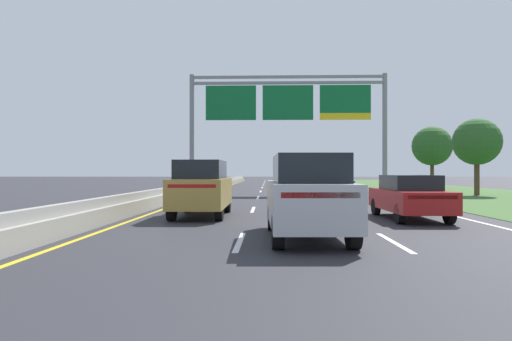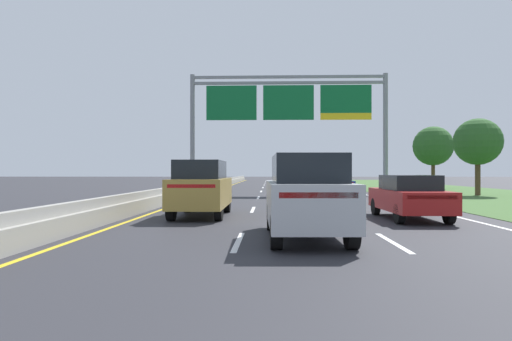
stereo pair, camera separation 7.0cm
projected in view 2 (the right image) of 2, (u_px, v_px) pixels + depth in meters
The scene contains 13 objects.
ground_plane at pixel (284, 193), 35.09m from camera, with size 220.00×220.00×0.00m, color #2B2B30.
lane_striping at pixel (284, 193), 34.64m from camera, with size 11.96×106.00×0.01m.
grass_verge_right at pixel (462, 193), 34.64m from camera, with size 14.00×110.00×0.02m, color #3D602D.
median_barrier_concrete at pixel (201, 188), 35.31m from camera, with size 0.60×110.00×0.85m.
overhead_sign_gantry at pixel (288, 108), 33.57m from camera, with size 15.06×0.42×9.15m.
pickup_truck_darkgreen at pixel (323, 178), 40.51m from camera, with size 2.00×5.40×2.20m.
car_black_right_lane_suv at pixel (311, 177), 51.46m from camera, with size 1.93×4.71×2.11m.
car_silver_centre_lane_suv at pixel (306, 195), 11.16m from camera, with size 2.04×4.75×2.11m.
car_blue_right_lane_sedan at pixel (338, 184), 31.96m from camera, with size 1.89×4.43×1.57m.
car_gold_left_lane_suv at pixel (202, 187), 16.74m from camera, with size 1.94×4.71×2.11m.
car_red_right_lane_sedan at pixel (409, 196), 15.71m from camera, with size 1.89×4.43×1.57m.
roadside_tree_mid at pixel (478, 142), 31.10m from camera, with size 3.29×3.29×5.45m.
roadside_tree_far at pixel (433, 146), 43.55m from camera, with size 3.86×3.86×6.16m.
Camera 2 is at (-1.08, -0.15, 1.70)m, focal length 31.01 mm.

